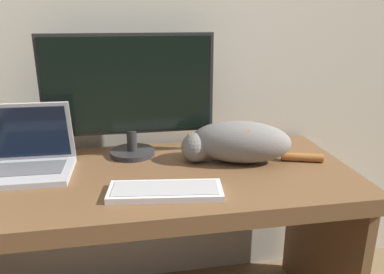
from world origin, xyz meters
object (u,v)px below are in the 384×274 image
(cat, at_px, (237,141))
(external_keyboard, at_px, (165,191))
(laptop, at_px, (28,160))
(monitor, at_px, (129,92))

(cat, bearing_deg, external_keyboard, -125.14)
(laptop, distance_m, external_keyboard, 0.53)
(monitor, distance_m, external_keyboard, 0.45)
(external_keyboard, relative_size, cat, 0.69)
(external_keyboard, bearing_deg, monitor, 111.54)
(cat, bearing_deg, laptop, -164.60)
(laptop, relative_size, external_keyboard, 0.83)
(laptop, xyz_separation_m, cat, (0.76, -0.03, 0.03))
(external_keyboard, xyz_separation_m, cat, (0.30, 0.23, 0.07))
(laptop, bearing_deg, external_keyboard, -27.59)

